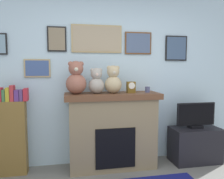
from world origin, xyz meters
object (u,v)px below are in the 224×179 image
at_px(candle_jar, 147,90).
at_px(teddy_bear_grey, 113,81).
at_px(teddy_bear_brown, 96,82).
at_px(tv_stand, 195,145).
at_px(television, 196,116).
at_px(mantel_clock, 131,87).
at_px(fireplace, 113,130).
at_px(teddy_bear_tan, 76,79).
at_px(bookshelf, 12,133).

bearing_deg(candle_jar, teddy_bear_grey, -179.94).
distance_m(candle_jar, teddy_bear_brown, 0.77).
relative_size(tv_stand, television, 1.20).
bearing_deg(teddy_bear_brown, mantel_clock, -0.11).
relative_size(fireplace, television, 2.19).
bearing_deg(teddy_bear_tan, fireplace, 2.02).
xyz_separation_m(bookshelf, teddy_bear_tan, (0.87, -0.05, 0.73)).
bearing_deg(candle_jar, fireplace, 178.06).
bearing_deg(candle_jar, tv_stand, -3.82).
height_order(candle_jar, teddy_bear_brown, teddy_bear_brown).
bearing_deg(teddy_bear_tan, television, -1.66).
height_order(teddy_bear_tan, teddy_bear_brown, teddy_bear_tan).
height_order(tv_stand, television, television).
bearing_deg(tv_stand, teddy_bear_tan, 178.39).
xyz_separation_m(bookshelf, mantel_clock, (1.66, -0.05, 0.61)).
bearing_deg(bookshelf, candle_jar, -1.45).
bearing_deg(bookshelf, teddy_bear_tan, -3.22).
xyz_separation_m(tv_stand, teddy_bear_grey, (-1.29, 0.05, 1.01)).
bearing_deg(teddy_bear_brown, bookshelf, 177.57).
bearing_deg(tv_stand, television, -90.00).
distance_m(tv_stand, teddy_bear_tan, 2.09).
height_order(mantel_clock, teddy_bear_brown, teddy_bear_brown).
relative_size(bookshelf, television, 1.98).
height_order(fireplace, teddy_bear_tan, teddy_bear_tan).
bearing_deg(candle_jar, teddy_bear_brown, -179.97).
relative_size(teddy_bear_tan, teddy_bear_brown, 1.26).
bearing_deg(television, candle_jar, 176.07).
bearing_deg(tv_stand, teddy_bear_grey, 177.73).
bearing_deg(television, tv_stand, 90.00).
distance_m(candle_jar, teddy_bear_tan, 1.05).
bearing_deg(teddy_bear_grey, mantel_clock, -0.21).
bearing_deg(teddy_bear_brown, tv_stand, -1.92).
relative_size(teddy_bear_tan, teddy_bear_grey, 1.15).
bearing_deg(mantel_clock, teddy_bear_brown, 179.89).
relative_size(mantel_clock, teddy_bear_tan, 0.36).
xyz_separation_m(fireplace, teddy_bear_brown, (-0.24, -0.02, 0.71)).
bearing_deg(fireplace, teddy_bear_tan, -177.98).
distance_m(bookshelf, teddy_bear_brown, 1.34).
bearing_deg(tv_stand, teddy_bear_brown, 178.08).
relative_size(candle_jar, teddy_bear_tan, 0.19).
xyz_separation_m(fireplace, candle_jar, (0.52, -0.02, 0.59)).
relative_size(bookshelf, teddy_bear_tan, 2.70).
relative_size(bookshelf, mantel_clock, 7.59).
height_order(bookshelf, tv_stand, bookshelf).
height_order(candle_jar, teddy_bear_tan, teddy_bear_tan).
bearing_deg(candle_jar, television, -3.93).
relative_size(mantel_clock, teddy_bear_grey, 0.41).
bearing_deg(tv_stand, mantel_clock, 177.20).
xyz_separation_m(mantel_clock, teddy_bear_tan, (-0.79, 0.00, 0.12)).
bearing_deg(mantel_clock, tv_stand, -2.80).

